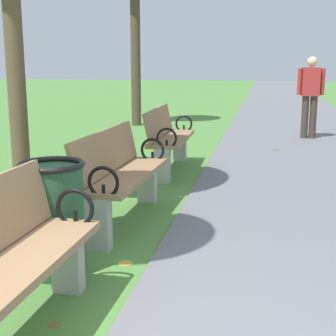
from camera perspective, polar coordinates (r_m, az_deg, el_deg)
The scene contains 6 objects.
paved_walkway at distance 20.14m, azimuth 13.33°, elevation 7.48°, with size 3.16×44.00×0.02m, color slate.
park_bench_2 at distance 4.76m, azimuth -5.49°, elevation -0.68°, with size 0.53×1.62×0.90m.
park_bench_3 at distance 7.03m, azimuth 0.04°, elevation 3.55°, with size 0.50×1.61×0.90m.
pedestrian_walking at distance 10.36m, azimuth 16.10°, elevation 8.32°, with size 0.53×0.23×1.62m.
trash_bin at distance 3.72m, azimuth -13.02°, elevation -5.59°, with size 0.48×0.48×0.84m.
scattered_leaves at distance 3.58m, azimuth 1.03°, elevation -13.07°, with size 4.39×8.49×0.02m.
Camera 1 is at (0.83, -2.07, 1.54)m, focal length 52.83 mm.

